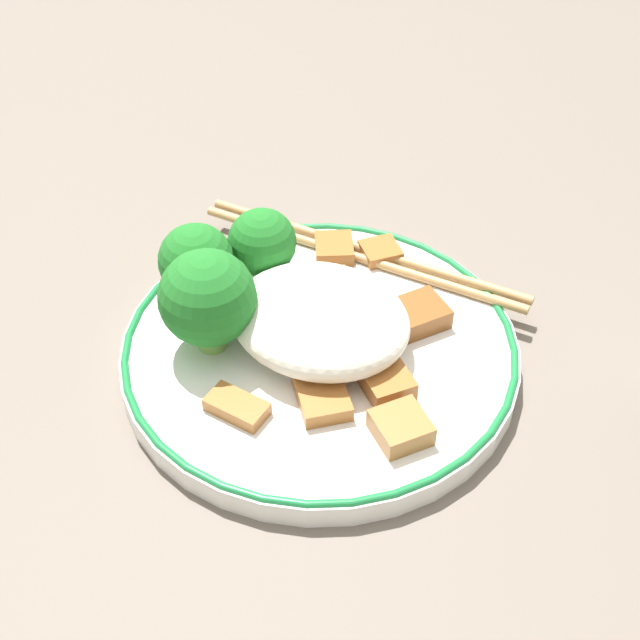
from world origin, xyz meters
The scene contains 15 objects.
ground_plane centered at (0.00, 0.00, 0.00)m, with size 3.00×3.00×0.00m, color #665B51.
plate centered at (0.00, 0.00, 0.01)m, with size 0.25×0.25×0.02m.
rice_mound centered at (0.00, 0.00, 0.04)m, with size 0.11×0.10×0.04m.
broccoli_back_left centered at (0.06, -0.04, 0.05)m, with size 0.04×0.04×0.06m.
broccoli_back_center centered at (0.09, 0.00, 0.05)m, with size 0.05×0.05×0.06m.
broccoli_back_right centered at (0.06, 0.03, 0.05)m, with size 0.06×0.06×0.07m.
meat_near_front centered at (-0.02, 0.04, 0.02)m, with size 0.05×0.05×0.01m.
meat_near_left centered at (0.01, -0.04, 0.02)m, with size 0.04×0.04×0.01m.
meat_near_right centered at (-0.05, -0.04, 0.02)m, with size 0.05×0.05×0.01m.
meat_near_back centered at (0.00, -0.10, 0.02)m, with size 0.03×0.03×0.01m.
meat_on_rice_edge centered at (0.03, -0.08, 0.02)m, with size 0.04×0.04×0.01m.
meat_mid_left centered at (-0.05, 0.02, 0.02)m, with size 0.04×0.04×0.01m.
meat_mid_right centered at (-0.07, 0.05, 0.02)m, with size 0.04×0.04×0.01m.
meat_far_scatter centered at (0.02, 0.07, 0.02)m, with size 0.04×0.02×0.01m.
chopsticks centered at (0.01, -0.09, 0.02)m, with size 0.24×0.02×0.01m.
Camera 1 is at (-0.17, 0.35, 0.40)m, focal length 50.00 mm.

